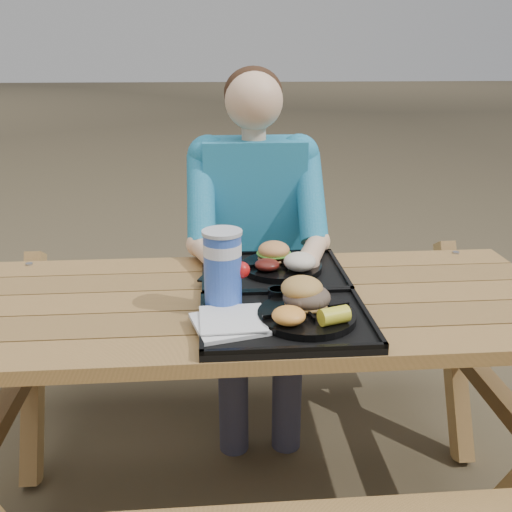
{
  "coord_description": "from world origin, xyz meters",
  "views": [
    {
      "loc": [
        -0.12,
        -1.54,
        1.43
      ],
      "look_at": [
        0.0,
        0.0,
        0.88
      ],
      "focal_mm": 40.0,
      "sensor_mm": 36.0,
      "label": 1
    }
  ],
  "objects": [
    {
      "name": "ground",
      "position": [
        0.0,
        0.0,
        0.0
      ],
      "size": [
        60.0,
        60.0,
        0.0
      ],
      "primitive_type": "plane",
      "color": "#999999",
      "rests_on": "ground"
    },
    {
      "name": "picnic_table",
      "position": [
        0.0,
        0.0,
        0.38
      ],
      "size": [
        1.8,
        1.49,
        0.75
      ],
      "primitive_type": null,
      "color": "#999999",
      "rests_on": "ground"
    },
    {
      "name": "tray_near",
      "position": [
        0.06,
        -0.19,
        0.76
      ],
      "size": [
        0.45,
        0.35,
        0.02
      ],
      "primitive_type": "cube",
      "color": "black",
      "rests_on": "picnic_table"
    },
    {
      "name": "tray_far",
      "position": [
        0.07,
        0.16,
        0.76
      ],
      "size": [
        0.45,
        0.35,
        0.02
      ],
      "primitive_type": "cube",
      "color": "black",
      "rests_on": "picnic_table"
    },
    {
      "name": "plate_near",
      "position": [
        0.12,
        -0.2,
        0.78
      ],
      "size": [
        0.26,
        0.26,
        0.02
      ],
      "primitive_type": "cylinder",
      "color": "black",
      "rests_on": "tray_near"
    },
    {
      "name": "plate_far",
      "position": [
        0.1,
        0.17,
        0.78
      ],
      "size": [
        0.26,
        0.26,
        0.02
      ],
      "primitive_type": "cylinder",
      "color": "black",
      "rests_on": "tray_far"
    },
    {
      "name": "napkin_stack",
      "position": [
        -0.09,
        -0.22,
        0.78
      ],
      "size": [
        0.21,
        0.21,
        0.02
      ],
      "primitive_type": "cube",
      "rotation": [
        0.0,
        0.0,
        0.25
      ],
      "color": "silver",
      "rests_on": "tray_near"
    },
    {
      "name": "soda_cup",
      "position": [
        -0.1,
        -0.09,
        0.87
      ],
      "size": [
        0.1,
        0.1,
        0.21
      ],
      "primitive_type": "cylinder",
      "color": "#1842B6",
      "rests_on": "tray_near"
    },
    {
      "name": "condiment_bbq",
      "position": [
        0.06,
        -0.07,
        0.79
      ],
      "size": [
        0.06,
        0.06,
        0.03
      ],
      "primitive_type": "cylinder",
      "color": "black",
      "rests_on": "tray_near"
    },
    {
      "name": "condiment_mustard",
      "position": [
        0.12,
        -0.08,
        0.78
      ],
      "size": [
        0.05,
        0.05,
        0.03
      ],
      "primitive_type": "cylinder",
      "color": "yellow",
      "rests_on": "tray_near"
    },
    {
      "name": "sandwich",
      "position": [
        0.12,
        -0.16,
        0.85
      ],
      "size": [
        0.12,
        0.12,
        0.12
      ],
      "primitive_type": null,
      "color": "#C28D44",
      "rests_on": "plate_near"
    },
    {
      "name": "mac_cheese",
      "position": [
        0.06,
        -0.26,
        0.81
      ],
      "size": [
        0.09,
        0.09,
        0.04
      ],
      "primitive_type": "ellipsoid",
      "color": "#FBAA42",
      "rests_on": "plate_near"
    },
    {
      "name": "corn_cob",
      "position": [
        0.17,
        -0.27,
        0.81
      ],
      "size": [
        0.09,
        0.09,
        0.04
      ],
      "primitive_type": null,
      "rotation": [
        0.0,
        0.0,
        0.32
      ],
      "color": "yellow",
      "rests_on": "plate_near"
    },
    {
      "name": "cutlery_far",
      "position": [
        -0.11,
        0.17,
        0.77
      ],
      "size": [
        0.06,
        0.17,
        0.01
      ],
      "primitive_type": "cube",
      "rotation": [
        0.0,
        0.0,
        -0.18
      ],
      "color": "black",
      "rests_on": "tray_far"
    },
    {
      "name": "burger",
      "position": [
        0.08,
        0.21,
        0.84
      ],
      "size": [
        0.11,
        0.11,
        0.09
      ],
      "primitive_type": null,
      "color": "#D78C4C",
      "rests_on": "plate_far"
    },
    {
      "name": "baked_beans",
      "position": [
        0.04,
        0.12,
        0.81
      ],
      "size": [
        0.08,
        0.08,
        0.04
      ],
      "primitive_type": "ellipsoid",
      "color": "#561711",
      "rests_on": "plate_far"
    },
    {
      "name": "potato_salad",
      "position": [
        0.15,
        0.11,
        0.82
      ],
      "size": [
        0.1,
        0.1,
        0.06
      ],
      "primitive_type": "ellipsoid",
      "color": "silver",
      "rests_on": "plate_far"
    },
    {
      "name": "diner",
      "position": [
        0.04,
        0.58,
        0.64
      ],
      "size": [
        0.48,
        0.84,
        1.28
      ],
      "primitive_type": null,
      "color": "teal",
      "rests_on": "ground"
    }
  ]
}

